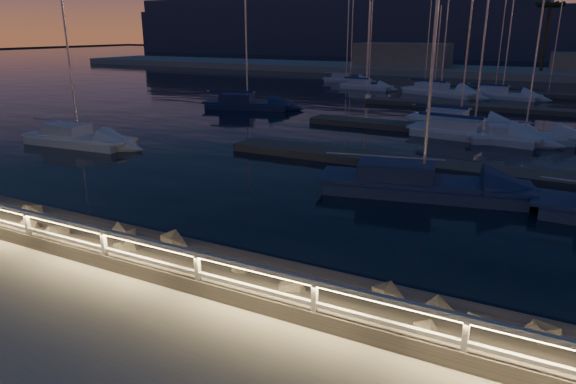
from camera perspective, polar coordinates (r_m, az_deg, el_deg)
name	(u,v)px	position (r m, az deg, el deg)	size (l,w,h in m)	color
ground	(273,313)	(11.54, -1.72, -13.30)	(400.00, 400.00, 0.00)	#A09C91
harbor_water	(480,127)	(40.71, 20.56, 6.74)	(400.00, 440.00, 0.60)	black
guard_rail	(270,281)	(11.19, -2.06, -9.82)	(44.11, 0.12, 1.06)	silver
riprap	(234,277)	(13.54, -5.99, -9.35)	(20.42, 3.13, 1.40)	#5F5A51
floating_docks	(483,117)	(41.87, 20.89, 7.76)	(22.00, 36.00, 0.40)	#5D564D
far_shore	(525,71)	(83.00, 24.79, 12.14)	(160.00, 14.00, 5.20)	#A09C91
palm_center	(550,7)	(81.70, 27.08, 17.79)	(3.00, 3.00, 9.70)	#503F25
distant_hills	(452,34)	(144.84, 17.72, 16.34)	(230.00, 37.50, 18.00)	#343C51
sailboat_a	(76,138)	(32.94, -22.47, 5.62)	(7.30, 2.71, 12.24)	silver
sailboat_b	(417,182)	(21.95, 14.12, 1.03)	(8.80, 4.20, 14.47)	navy
sailboat_c	(470,132)	(34.19, 19.58, 6.31)	(8.27, 3.44, 13.62)	silver
sailboat_e	(245,104)	(44.88, -4.77, 9.76)	(7.84, 4.12, 12.94)	navy
sailboat_g	(521,136)	(34.22, 24.50, 5.69)	(7.27, 4.41, 11.97)	silver
sailboat_i	(365,86)	(60.62, 8.51, 11.61)	(6.31, 2.45, 10.54)	silver
sailboat_j	(457,120)	(38.41, 18.29, 7.57)	(7.47, 2.84, 12.45)	silver
sailboat_k	(439,91)	(56.61, 16.40, 10.73)	(8.78, 5.46, 14.49)	silver
sailboat_m	(345,79)	(68.60, 6.34, 12.36)	(6.26, 3.27, 10.33)	silver
sailboat_n	(500,94)	(55.87, 22.49, 10.01)	(7.34, 3.21, 12.11)	silver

